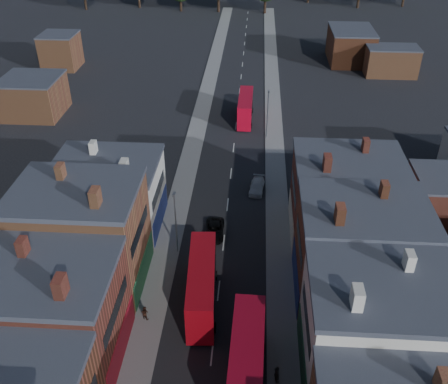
# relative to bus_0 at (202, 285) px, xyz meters

# --- Properties ---
(pavement_west) EXTENTS (3.00, 200.00, 0.12)m
(pavement_west) POSITION_rel_bus_0_xyz_m (-5.00, 27.95, -2.57)
(pavement_west) COLOR gray
(pavement_west) RESTS_ON ground
(pavement_east) EXTENTS (3.00, 200.00, 0.12)m
(pavement_east) POSITION_rel_bus_0_xyz_m (8.00, 27.95, -2.57)
(pavement_east) COLOR gray
(pavement_east) RESTS_ON ground
(lamp_post_2) EXTENTS (0.25, 0.70, 8.12)m
(lamp_post_2) POSITION_rel_bus_0_xyz_m (-3.70, 7.95, 2.07)
(lamp_post_2) COLOR slate
(lamp_post_2) RESTS_ON ground
(lamp_post_3) EXTENTS (0.25, 0.70, 8.12)m
(lamp_post_3) POSITION_rel_bus_0_xyz_m (6.70, 37.95, 2.07)
(lamp_post_3) COLOR slate
(lamp_post_3) RESTS_ON ground
(bus_0) EXTENTS (3.39, 11.43, 4.88)m
(bus_0) POSITION_rel_bus_0_xyz_m (0.00, 0.00, 0.00)
(bus_0) COLOR red
(bus_0) RESTS_ON ground
(bus_1) EXTENTS (3.27, 11.99, 5.15)m
(bus_1) POSITION_rel_bus_0_xyz_m (4.66, -9.58, 0.15)
(bus_1) COLOR #AD0920
(bus_1) RESTS_ON ground
(bus_2) EXTENTS (2.71, 10.30, 4.43)m
(bus_2) POSITION_rel_bus_0_xyz_m (3.00, 44.28, -0.24)
(bus_2) COLOR #B1071C
(bus_2) RESTS_ON ground
(car_2) EXTENTS (2.36, 4.84, 1.33)m
(car_2) POSITION_rel_bus_0_xyz_m (0.30, 11.51, -1.97)
(car_2) COLOR black
(car_2) RESTS_ON ground
(car_3) EXTENTS (2.34, 4.75, 1.33)m
(car_3) POSITION_rel_bus_0_xyz_m (5.30, 21.66, -1.97)
(car_3) COLOR silver
(car_3) RESTS_ON ground
(ped_1) EXTENTS (0.86, 0.67, 1.55)m
(ped_1) POSITION_rel_bus_0_xyz_m (-5.38, -2.45, -1.74)
(ped_1) COLOR #392117
(ped_1) RESTS_ON pavement_west
(ped_3) EXTENTS (0.76, 1.17, 1.84)m
(ped_3) POSITION_rel_bus_0_xyz_m (7.30, -8.81, -1.59)
(ped_3) COLOR #504C44
(ped_3) RESTS_ON pavement_east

